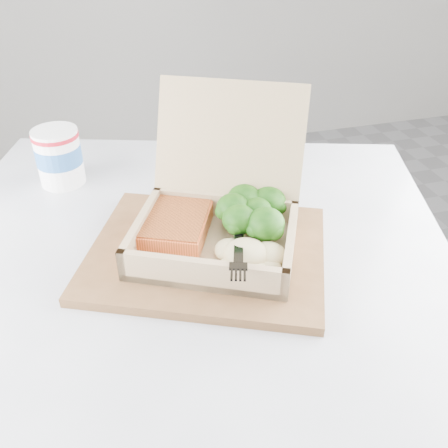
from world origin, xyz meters
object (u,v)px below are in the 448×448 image
object	(u,v)px
takeout_container	(220,207)
paper_cup	(59,155)
cafe_table	(190,349)
serving_tray	(207,253)

from	to	relation	value
takeout_container	paper_cup	world-z (taller)	takeout_container
cafe_table	paper_cup	distance (m)	0.38
serving_tray	takeout_container	world-z (taller)	takeout_container
takeout_container	paper_cup	distance (m)	0.32
serving_tray	paper_cup	size ratio (longest dim) A/B	3.29
cafe_table	serving_tray	size ratio (longest dim) A/B	2.98
paper_cup	serving_tray	bearing A→B (deg)	-55.24
serving_tray	paper_cup	world-z (taller)	paper_cup
serving_tray	paper_cup	xyz separation A→B (m)	(-0.19, 0.27, 0.04)
takeout_container	paper_cup	xyz separation A→B (m)	(-0.21, 0.24, -0.01)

